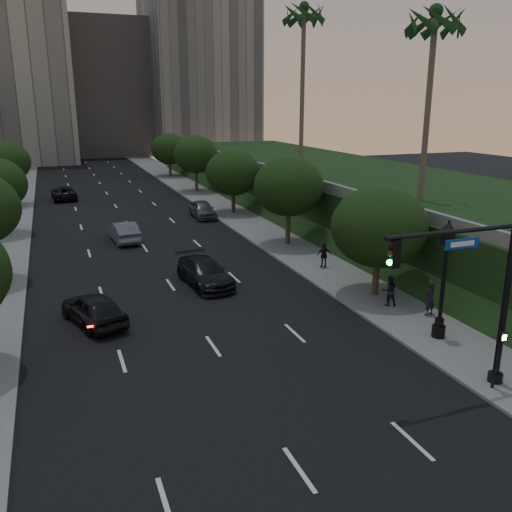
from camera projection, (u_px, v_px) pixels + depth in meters
name	position (u px, v px, depth m)	size (l,w,h in m)	color
ground	(252.00, 403.00, 19.65)	(160.00, 160.00, 0.00)	black
road_surface	(131.00, 229.00, 46.62)	(16.00, 140.00, 0.02)	black
sidewalk_right	(243.00, 219.00, 50.10)	(4.50, 140.00, 0.15)	slate
sidewalk_left	(1.00, 238.00, 43.11)	(4.50, 140.00, 0.15)	slate
embankment	(366.00, 194.00, 51.77)	(18.00, 90.00, 4.00)	black
parapet_wall	(285.00, 174.00, 48.23)	(0.35, 90.00, 0.70)	slate
office_block_mid	(105.00, 89.00, 109.85)	(22.00, 18.00, 26.00)	gray
office_block_right	(198.00, 63.00, 109.21)	(20.00, 22.00, 36.00)	gray
tree_right_a	(379.00, 227.00, 29.25)	(5.20, 5.20, 6.24)	#38281C
tree_right_b	(289.00, 186.00, 39.90)	(5.20, 5.20, 6.74)	#38281C
tree_right_c	(233.00, 172.00, 51.73)	(5.20, 5.20, 6.24)	#38281C
tree_right_d	(196.00, 154.00, 64.18)	(5.20, 5.20, 6.74)	#38281C
tree_right_e	(169.00, 149.00, 77.81)	(5.20, 5.20, 6.24)	#38281C
tree_left_d	(5.00, 162.00, 55.35)	(5.00, 5.00, 6.71)	#38281C
palm_mid	(435.00, 23.00, 34.00)	(3.20, 3.20, 13.00)	#4C4233
palm_far	(304.00, 17.00, 47.24)	(3.20, 3.20, 15.50)	#4C4233
traffic_signal_mast	(483.00, 299.00, 19.52)	(5.68, 0.56, 7.00)	black
street_lamp	(443.00, 285.00, 24.14)	(0.64, 0.64, 5.62)	black
pedestrian_signal	(498.00, 354.00, 19.97)	(0.30, 0.33, 2.50)	black
sedan_near_left	(93.00, 309.00, 26.40)	(1.88, 4.68, 1.60)	black
sedan_mid_left	(123.00, 232.00, 42.11)	(1.69, 4.84, 1.60)	#5B5D63
sedan_far_left	(64.00, 193.00, 60.22)	(2.45, 5.32, 1.48)	black
sedan_near_right	(205.00, 272.00, 32.08)	(2.18, 5.36, 1.56)	black
sedan_far_right	(203.00, 209.00, 50.81)	(1.90, 4.72, 1.61)	#4C4F53
pedestrian_a	(430.00, 298.00, 27.14)	(0.65, 0.43, 1.78)	black
pedestrian_b	(389.00, 291.00, 28.43)	(0.80, 0.62, 1.64)	black
pedestrian_c	(324.00, 255.00, 34.97)	(0.96, 0.40, 1.64)	black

